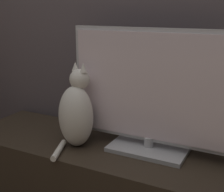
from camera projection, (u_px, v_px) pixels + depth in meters
name	position (u px, v px, depth m)	size (l,w,h in m)	color
tv_stand	(99.00, 186.00, 1.65)	(1.45, 0.48, 0.48)	#33281E
tv	(151.00, 94.00, 1.45)	(0.80, 0.22, 0.59)	#B7B7BC
cat	(77.00, 113.00, 1.53)	(0.21, 0.31, 0.42)	silver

